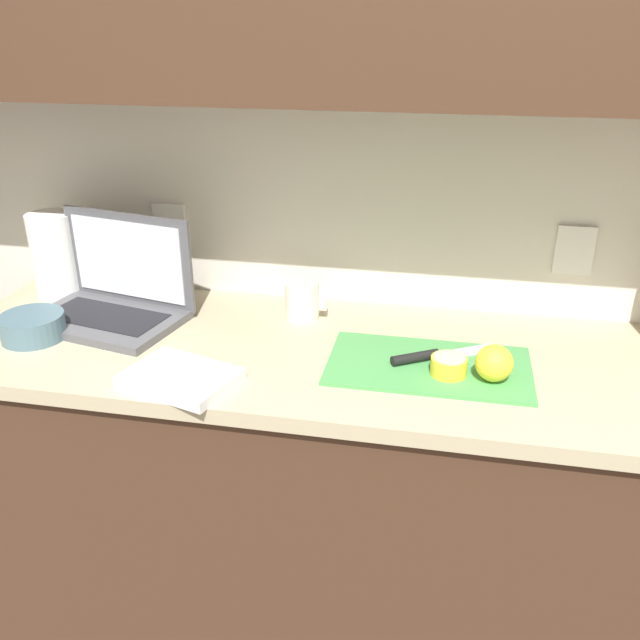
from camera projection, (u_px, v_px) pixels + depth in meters
wall_back at (501, 30)px, 1.40m from camera, size 5.20×0.38×2.60m
counter_unit at (463, 520)px, 1.66m from camera, size 2.46×0.58×0.89m
laptop at (115, 295)px, 1.69m from camera, size 0.41×0.31×0.25m
cutting_board at (429, 366)px, 1.46m from camera, size 0.44×0.25×0.01m
knife at (427, 356)px, 1.48m from camera, size 0.24×0.16×0.02m
lemon_half_cut at (449, 366)px, 1.42m from camera, size 0.08×0.08×0.04m
lemon_whole_beside at (494, 363)px, 1.39m from camera, size 0.08×0.08×0.08m
measuring_cup at (302, 300)px, 1.69m from camera, size 0.11×0.09×0.09m
bowl_white at (33, 327)px, 1.59m from camera, size 0.15×0.15×0.06m
paper_towel_roll at (56, 255)px, 1.80m from camera, size 0.12×0.12×0.22m
dish_towel at (181, 378)px, 1.40m from camera, size 0.26×0.22×0.02m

